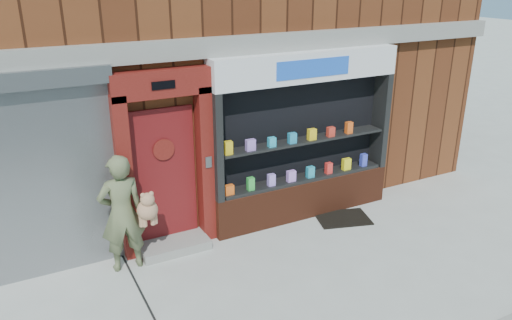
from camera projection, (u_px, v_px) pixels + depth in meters
ground at (265, 293)px, 7.01m from camera, size 80.00×80.00×0.00m
shutter_bay at (1, 171)px, 6.69m from camera, size 3.10×0.30×3.04m
red_door_bay at (166, 163)px, 7.70m from camera, size 1.52×0.58×2.90m
pharmacy_bay at (304, 144)px, 8.78m from camera, size 3.50×0.41×3.00m
woman at (124, 213)px, 7.29m from camera, size 0.84×0.50×1.82m
doormat at (343, 218)px, 9.08m from camera, size 1.08×0.90×0.02m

